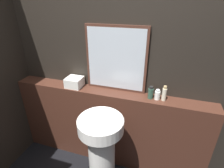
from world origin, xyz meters
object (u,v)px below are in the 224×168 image
Objects in this scene: pedestal_sink at (102,151)px; towel_stack at (75,82)px; conditioner_bottle at (157,95)px; mirror at (116,59)px; lotion_bottle at (164,94)px; shampoo_bottle at (151,93)px.

towel_stack reaches higher than pedestal_sink.
towel_stack reaches higher than conditioner_bottle.
mirror is 0.59m from lotion_bottle.
mirror reaches higher than towel_stack.
conditioner_bottle is 0.07m from lotion_bottle.
pedestal_sink is 0.77m from conditioner_bottle.
pedestal_sink is at bearing -41.96° from towel_stack.
shampoo_bottle reaches higher than pedestal_sink.
lotion_bottle is (0.51, -0.08, -0.27)m from mirror.
towel_stack is 0.91m from conditioner_bottle.
mirror is at bearing 170.06° from conditioner_bottle.
pedestal_sink is at bearing -130.95° from shampoo_bottle.
mirror is at bearing 9.83° from towel_stack.
shampoo_bottle is 0.07m from conditioner_bottle.
conditioner_bottle is (0.45, -0.08, -0.29)m from mirror.
mirror reaches higher than lotion_bottle.
lotion_bottle is (0.50, 0.43, 0.49)m from pedestal_sink.
lotion_bottle is at bearing -0.00° from shampoo_bottle.
conditioner_bottle is at bearing -9.94° from mirror.
towel_stack is (-0.47, 0.43, 0.47)m from pedestal_sink.
lotion_bottle is (0.06, -0.00, 0.02)m from conditioner_bottle.
mirror reaches higher than conditioner_bottle.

